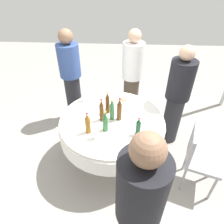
{
  "coord_description": "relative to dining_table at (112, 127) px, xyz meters",
  "views": [
    {
      "loc": [
        -2.0,
        -0.11,
        2.39
      ],
      "look_at": [
        0.0,
        0.0,
        0.85
      ],
      "focal_mm": 32.35,
      "sensor_mm": 36.0,
      "label": 1
    }
  ],
  "objects": [
    {
      "name": "fork_outer",
      "position": [
        0.27,
        0.32,
        0.15
      ],
      "size": [
        0.03,
        0.18,
        0.0
      ],
      "primitive_type": "cube",
      "rotation": [
        0.0,
        0.0,
        1.66
      ],
      "color": "silver",
      "rests_on": "dining_table"
    },
    {
      "name": "bottle_green_front",
      "position": [
        -0.0,
        0.0,
        0.28
      ],
      "size": [
        0.06,
        0.06,
        0.29
      ],
      "color": "#2D6B38",
      "rests_on": "dining_table"
    },
    {
      "name": "plate_west",
      "position": [
        -0.16,
        0.48,
        0.16
      ],
      "size": [
        0.24,
        0.24,
        0.02
      ],
      "color": "white",
      "rests_on": "dining_table"
    },
    {
      "name": "person_outer",
      "position": [
        0.91,
        0.72,
        0.25
      ],
      "size": [
        0.34,
        0.34,
        1.6
      ],
      "rotation": [
        0.0,
        0.0,
        -0.9
      ],
      "color": "#26262B",
      "rests_on": "ground_plane"
    },
    {
      "name": "folded_napkin",
      "position": [
        -0.51,
        -0.07,
        0.16
      ],
      "size": [
        0.13,
        0.13,
        0.02
      ],
      "primitive_type": "cube",
      "rotation": [
        0.0,
        0.0,
        0.02
      ],
      "color": "white",
      "rests_on": "dining_table"
    },
    {
      "name": "wine_glass_left",
      "position": [
        0.39,
        0.42,
        0.26
      ],
      "size": [
        0.07,
        0.07,
        0.14
      ],
      "color": "white",
      "rests_on": "dining_table"
    },
    {
      "name": "ground_plane",
      "position": [
        0.0,
        0.0,
        -0.59
      ],
      "size": [
        10.0,
        10.0,
        0.0
      ],
      "primitive_type": "plane",
      "color": "gray"
    },
    {
      "name": "spoon_right",
      "position": [
        0.06,
        -0.28,
        0.15
      ],
      "size": [
        0.04,
        0.18,
        0.0
      ],
      "primitive_type": "cube",
      "rotation": [
        0.0,
        0.0,
        1.44
      ],
      "color": "silver",
      "rests_on": "dining_table"
    },
    {
      "name": "dining_table",
      "position": [
        0.0,
        0.0,
        0.0
      ],
      "size": [
        1.38,
        1.38,
        0.74
      ],
      "color": "white",
      "rests_on": "ground_plane"
    },
    {
      "name": "wine_glass_north",
      "position": [
        -0.36,
        0.17,
        0.24
      ],
      "size": [
        0.06,
        0.06,
        0.14
      ],
      "color": "white",
      "rests_on": "dining_table"
    },
    {
      "name": "bottle_brown_north",
      "position": [
        0.14,
        0.07,
        0.3
      ],
      "size": [
        0.06,
        0.06,
        0.32
      ],
      "color": "#593314",
      "rests_on": "dining_table"
    },
    {
      "name": "person_east",
      "position": [
        0.46,
        -0.9,
        0.22
      ],
      "size": [
        0.34,
        0.34,
        1.56
      ],
      "rotation": [
        0.0,
        0.0,
        3.61
      ],
      "color": "#26262B",
      "rests_on": "ground_plane"
    },
    {
      "name": "bottle_green_outer",
      "position": [
        -0.21,
        0.07,
        0.28
      ],
      "size": [
        0.07,
        0.07,
        0.28
      ],
      "color": "#2D6B38",
      "rests_on": "dining_table"
    },
    {
      "name": "bottle_dark_green_right",
      "position": [
        -0.26,
        -0.32,
        0.26
      ],
      "size": [
        0.06,
        0.06,
        0.24
      ],
      "color": "#194728",
      "rests_on": "dining_table"
    },
    {
      "name": "bottle_amber_rear",
      "position": [
        -0.26,
        0.27,
        0.28
      ],
      "size": [
        0.06,
        0.06,
        0.29
      ],
      "color": "#8C5619",
      "rests_on": "dining_table"
    },
    {
      "name": "bottle_brown_left",
      "position": [
        -0.02,
        0.13,
        0.3
      ],
      "size": [
        0.06,
        0.06,
        0.32
      ],
      "color": "#593314",
      "rests_on": "dining_table"
    },
    {
      "name": "wine_glass_front",
      "position": [
        0.24,
        0.0,
        0.26
      ],
      "size": [
        0.08,
        0.08,
        0.16
      ],
      "color": "white",
      "rests_on": "dining_table"
    },
    {
      "name": "plate_near",
      "position": [
        0.43,
        -0.15,
        0.16
      ],
      "size": [
        0.23,
        0.23,
        0.04
      ],
      "color": "white",
      "rests_on": "dining_table"
    },
    {
      "name": "person_right",
      "position": [
        1.0,
        -0.27,
        0.24
      ],
      "size": [
        0.34,
        0.34,
        1.59
      ],
      "rotation": [
        0.0,
        0.0,
        4.45
      ],
      "color": "#4C3F33",
      "rests_on": "ground_plane"
    },
    {
      "name": "bottle_brown_east",
      "position": [
        0.0,
        -0.09,
        0.3
      ],
      "size": [
        0.06,
        0.06,
        0.32
      ],
      "color": "#593314",
      "rests_on": "dining_table"
    },
    {
      "name": "chair_left",
      "position": [
        -0.36,
        -1.05,
        -0.07
      ],
      "size": [
        0.51,
        0.51,
        0.87
      ],
      "rotation": [
        0.0,
        0.0,
        2.81
      ],
      "color": "#99999E",
      "rests_on": "ground_plane"
    },
    {
      "name": "person_front",
      "position": [
        -1.26,
        -0.26,
        0.29
      ],
      "size": [
        0.34,
        0.34,
        1.68
      ],
      "rotation": [
        0.0,
        0.0,
        1.78
      ],
      "color": "slate",
      "rests_on": "ground_plane"
    }
  ]
}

